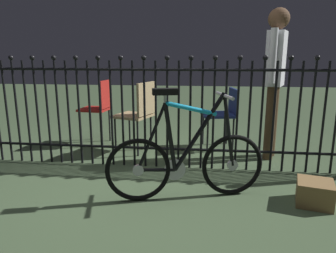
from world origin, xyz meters
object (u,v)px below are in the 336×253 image
object	(u,v)px
bicycle	(186,160)
chair_tan	(139,110)
display_crate	(315,193)
chair_navy	(224,111)
person_visitor	(275,71)
chair_red	(99,105)

from	to	relation	value
bicycle	chair_tan	bearing A→B (deg)	118.22
display_crate	chair_navy	bearing A→B (deg)	112.81
chair_tan	display_crate	world-z (taller)	chair_tan
bicycle	display_crate	distance (m)	1.07
bicycle	person_visitor	size ratio (longest dim) A/B	0.77
display_crate	chair_tan	bearing A→B (deg)	144.15
display_crate	chair_red	bearing A→B (deg)	146.18
chair_navy	chair_tan	bearing A→B (deg)	-163.29
chair_navy	person_visitor	xyz separation A→B (m)	(0.53, -0.35, 0.53)
chair_navy	display_crate	world-z (taller)	chair_navy
bicycle	chair_navy	distance (m)	1.61
chair_tan	chair_navy	bearing A→B (deg)	16.71
bicycle	chair_tan	distance (m)	1.41
chair_tan	person_visitor	world-z (taller)	person_visitor
chair_navy	chair_red	xyz separation A→B (m)	(-1.66, -0.00, 0.05)
chair_tan	display_crate	distance (m)	2.15
chair_navy	chair_tan	xyz separation A→B (m)	(-1.06, -0.32, 0.04)
chair_red	chair_tan	bearing A→B (deg)	-27.56
chair_navy	chair_red	world-z (taller)	chair_red
chair_red	chair_tan	xyz separation A→B (m)	(0.61, -0.32, -0.01)
chair_tan	chair_red	bearing A→B (deg)	152.44
person_visitor	display_crate	bearing A→B (deg)	-84.03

